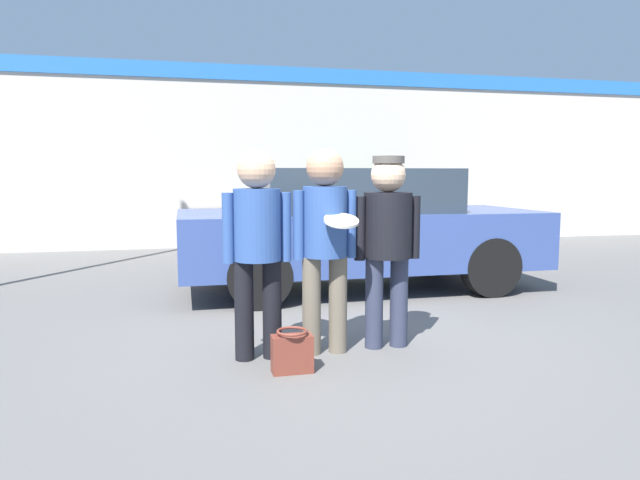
# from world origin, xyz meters

# --- Properties ---
(ground_plane) EXTENTS (56.00, 56.00, 0.00)m
(ground_plane) POSITION_xyz_m (0.00, 0.00, 0.00)
(ground_plane) COLOR #5B5956
(storefront_building) EXTENTS (24.00, 0.22, 3.58)m
(storefront_building) POSITION_xyz_m (0.00, 6.93, 1.82)
(storefront_building) COLOR beige
(storefront_building) RESTS_ON ground
(person_left) EXTENTS (0.53, 0.36, 1.63)m
(person_left) POSITION_xyz_m (-0.80, -0.27, 0.97)
(person_left) COLOR black
(person_left) RESTS_ON ground
(person_middle_with_frisbee) EXTENTS (0.52, 0.56, 1.65)m
(person_middle_with_frisbee) POSITION_xyz_m (-0.26, -0.26, 0.98)
(person_middle_with_frisbee) COLOR #665B4C
(person_middle_with_frisbee) RESTS_ON ground
(person_right) EXTENTS (0.57, 0.40, 1.60)m
(person_right) POSITION_xyz_m (0.28, -0.22, 0.96)
(person_right) COLOR #2D3347
(person_right) RESTS_ON ground
(parked_car_near) EXTENTS (4.46, 1.87, 1.52)m
(parked_car_near) POSITION_xyz_m (0.78, 2.21, 0.78)
(parked_car_near) COLOR #334784
(parked_car_near) RESTS_ON ground
(shrub) EXTENTS (1.55, 1.55, 1.55)m
(shrub) POSITION_xyz_m (2.03, 5.96, 0.77)
(shrub) COLOR #2D6B33
(shrub) RESTS_ON ground
(handbag) EXTENTS (0.30, 0.23, 0.32)m
(handbag) POSITION_xyz_m (-0.61, -0.65, 0.15)
(handbag) COLOR brown
(handbag) RESTS_ON ground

